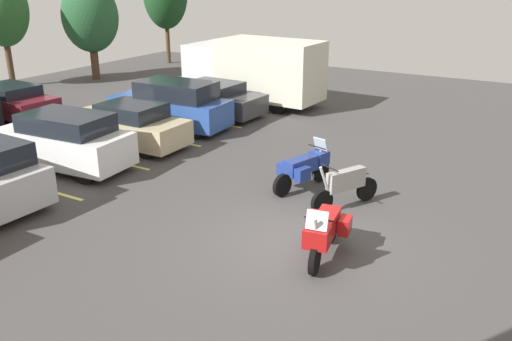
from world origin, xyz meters
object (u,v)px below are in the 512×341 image
at_px(motorcycle_second, 304,167).
at_px(box_truck, 254,69).
at_px(car_champagne, 127,125).
at_px(car_far_maroon, 8,101).
at_px(motorcycle_third, 345,186).
at_px(car_blue, 172,105).
at_px(motorcycle_touring, 324,230).
at_px(car_charcoal, 210,98).
at_px(car_white, 65,141).

distance_m(motorcycle_second, box_truck, 10.31).
bearing_deg(car_champagne, car_far_maroon, 86.51).
bearing_deg(motorcycle_third, car_blue, 67.10).
relative_size(car_champagne, car_blue, 0.97).
relative_size(car_champagne, box_truck, 0.71).
bearing_deg(car_blue, car_champagne, -179.97).
bearing_deg(car_far_maroon, motorcycle_touring, -104.71).
xyz_separation_m(motorcycle_third, car_far_maroon, (1.51, 15.49, 0.08)).
bearing_deg(box_truck, car_champagne, 175.20).
bearing_deg(car_blue, car_charcoal, -0.53).
bearing_deg(motorcycle_third, car_charcoal, 54.32).
relative_size(car_white, car_charcoal, 0.90).
bearing_deg(motorcycle_touring, motorcycle_third, 12.18).
distance_m(motorcycle_second, car_white, 7.37).
height_order(motorcycle_second, car_far_maroon, car_far_maroon).
height_order(car_blue, box_truck, box_truck).
distance_m(motorcycle_third, car_champagne, 8.54).
xyz_separation_m(motorcycle_touring, car_champagne, (3.79, 9.05, 0.08)).
bearing_deg(car_far_maroon, car_blue, -73.60).
xyz_separation_m(car_charcoal, box_truck, (2.64, -0.62, 0.88)).
bearing_deg(car_blue, car_far_maroon, 106.40).
height_order(motorcycle_third, box_truck, box_truck).
bearing_deg(car_white, box_truck, -3.69).
xyz_separation_m(motorcycle_second, car_blue, (2.93, 7.00, 0.29)).
height_order(car_charcoal, box_truck, box_truck).
bearing_deg(car_charcoal, box_truck, -13.16).
distance_m(motorcycle_second, motorcycle_third, 1.61).
height_order(motorcycle_second, car_champagne, car_champagne).
bearing_deg(motorcycle_third, motorcycle_second, 66.17).
bearing_deg(motorcycle_second, motorcycle_touring, -148.53).
relative_size(motorcycle_touring, car_charcoal, 0.45).
bearing_deg(car_blue, box_truck, -7.12).
relative_size(motorcycle_second, box_truck, 0.34).
xyz_separation_m(car_white, car_champagne, (2.66, -0.02, -0.15)).
distance_m(car_champagne, car_blue, 2.50).
distance_m(motorcycle_touring, motorcycle_second, 3.93).
xyz_separation_m(motorcycle_third, car_champagne, (1.08, 8.47, 0.14)).
bearing_deg(car_champagne, motorcycle_touring, -112.72).
height_order(motorcycle_second, car_white, car_white).
bearing_deg(motorcycle_third, car_white, 100.53).
bearing_deg(motorcycle_touring, box_truck, 36.39).
bearing_deg(car_champagne, car_charcoal, -0.25).
bearing_deg(box_truck, motorcycle_third, -138.04).
bearing_deg(box_truck, car_blue, 172.88).
bearing_deg(motorcycle_touring, motorcycle_second, 31.47).
distance_m(car_far_maroon, box_truck, 10.55).
distance_m(car_blue, car_far_maroon, 7.32).
bearing_deg(motorcycle_third, car_champagne, 82.70).
bearing_deg(car_blue, car_white, 179.75).
height_order(car_white, car_champagne, car_white).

